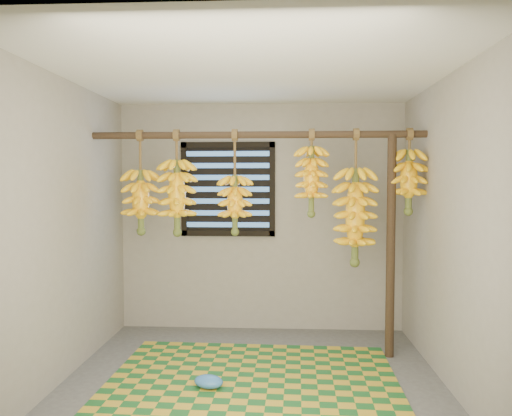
# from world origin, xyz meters

# --- Properties ---
(floor) EXTENTS (3.00, 3.00, 0.01)m
(floor) POSITION_xyz_m (0.00, 0.00, -0.01)
(floor) COLOR #4D4D4D
(floor) RESTS_ON ground
(ceiling) EXTENTS (3.00, 3.00, 0.01)m
(ceiling) POSITION_xyz_m (0.00, 0.00, 2.40)
(ceiling) COLOR silver
(ceiling) RESTS_ON wall_back
(wall_back) EXTENTS (3.00, 0.01, 2.40)m
(wall_back) POSITION_xyz_m (0.00, 1.50, 1.20)
(wall_back) COLOR gray
(wall_back) RESTS_ON floor
(wall_left) EXTENTS (0.01, 3.00, 2.40)m
(wall_left) POSITION_xyz_m (-1.50, 0.00, 1.20)
(wall_left) COLOR gray
(wall_left) RESTS_ON floor
(wall_right) EXTENTS (0.01, 3.00, 2.40)m
(wall_right) POSITION_xyz_m (1.50, 0.00, 1.20)
(wall_right) COLOR gray
(wall_right) RESTS_ON floor
(window) EXTENTS (1.00, 0.04, 1.00)m
(window) POSITION_xyz_m (-0.35, 1.48, 1.50)
(window) COLOR black
(window) RESTS_ON wall_back
(hanging_pole) EXTENTS (3.00, 0.06, 0.06)m
(hanging_pole) POSITION_xyz_m (0.00, 0.70, 2.00)
(hanging_pole) COLOR #3C2A1C
(hanging_pole) RESTS_ON wall_left
(support_post) EXTENTS (0.08, 0.08, 2.00)m
(support_post) POSITION_xyz_m (1.20, 0.70, 1.00)
(support_post) COLOR #3C2A1C
(support_post) RESTS_ON floor
(woven_mat) EXTENTS (2.33, 1.89, 0.01)m
(woven_mat) POSITION_xyz_m (-0.00, 0.02, 0.01)
(woven_mat) COLOR #1A5A24
(woven_mat) RESTS_ON floor
(plastic_bag) EXTENTS (0.28, 0.24, 0.10)m
(plastic_bag) POSITION_xyz_m (-0.33, -0.10, 0.06)
(plastic_bag) COLOR #326DBA
(plastic_bag) RESTS_ON woven_mat
(banana_bunch_a) EXTENTS (0.32, 0.32, 0.94)m
(banana_bunch_a) POSITION_xyz_m (-1.07, 0.70, 1.40)
(banana_bunch_a) COLOR brown
(banana_bunch_a) RESTS_ON hanging_pole
(banana_bunch_b) EXTENTS (0.34, 0.34, 0.95)m
(banana_bunch_b) POSITION_xyz_m (-0.73, 0.70, 1.44)
(banana_bunch_b) COLOR brown
(banana_bunch_b) RESTS_ON hanging_pole
(banana_bunch_c) EXTENTS (0.29, 0.29, 0.95)m
(banana_bunch_c) POSITION_xyz_m (-0.20, 0.70, 1.37)
(banana_bunch_c) COLOR brown
(banana_bunch_c) RESTS_ON hanging_pole
(banana_bunch_d) EXTENTS (0.29, 0.29, 0.78)m
(banana_bunch_d) POSITION_xyz_m (0.49, 0.70, 1.59)
(banana_bunch_d) COLOR brown
(banana_bunch_d) RESTS_ON hanging_pole
(banana_bunch_e) EXTENTS (0.37, 0.37, 1.22)m
(banana_bunch_e) POSITION_xyz_m (0.88, 0.70, 1.27)
(banana_bunch_e) COLOR brown
(banana_bunch_e) RESTS_ON hanging_pole
(banana_bunch_f) EXTENTS (0.30, 0.30, 0.75)m
(banana_bunch_f) POSITION_xyz_m (1.35, 0.70, 1.58)
(banana_bunch_f) COLOR brown
(banana_bunch_f) RESTS_ON hanging_pole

